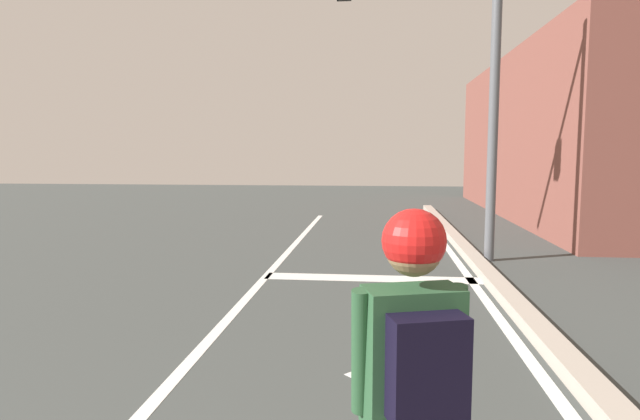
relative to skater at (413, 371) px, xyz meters
The scene contains 7 objects.
lane_line_center 3.96m from the skater, 116.99° to the left, with size 0.12×20.00×0.01m, color silver.
lane_line_curbside 3.76m from the skater, 70.45° to the left, with size 0.12×20.00×0.01m, color silver.
stop_bar 5.87m from the skater, 91.86° to the left, with size 3.10×0.40×0.01m, color silver.
lane_arrow_head 2.61m from the skater, 90.79° to the left, with size 0.56×0.44×0.01m, color silver.
curb_strip 3.83m from the skater, 66.81° to the left, with size 0.24×24.00×0.14m, color #A79B8E.
skater is the anchor object (origin of this frame).
traffic_signal_mast 7.76m from the skater, 85.22° to the left, with size 5.00×0.34×5.19m.
Camera 1 is at (1.79, 0.71, 1.81)m, focal length 30.26 mm.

